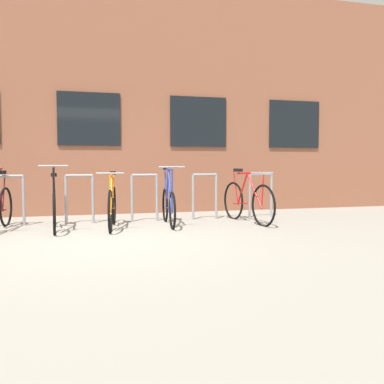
{
  "coord_description": "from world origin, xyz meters",
  "views": [
    {
      "loc": [
        -0.29,
        -6.2,
        1.1
      ],
      "look_at": [
        1.82,
        1.6,
        0.56
      ],
      "focal_mm": 40.13,
      "sensor_mm": 36.0,
      "label": 1
    }
  ],
  "objects_px": {
    "bicycle_blue": "(169,204)",
    "bicycle_orange": "(112,206)",
    "bicycle_black": "(54,207)",
    "bicycle_red": "(247,201)"
  },
  "relations": [
    {
      "from": "bicycle_red",
      "to": "bicycle_black",
      "type": "distance_m",
      "value": 3.45
    },
    {
      "from": "bicycle_black",
      "to": "bicycle_orange",
      "type": "distance_m",
      "value": 0.95
    },
    {
      "from": "bicycle_blue",
      "to": "bicycle_orange",
      "type": "relative_size",
      "value": 0.96
    },
    {
      "from": "bicycle_red",
      "to": "bicycle_orange",
      "type": "relative_size",
      "value": 1.08
    },
    {
      "from": "bicycle_red",
      "to": "bicycle_black",
      "type": "bearing_deg",
      "value": 179.79
    },
    {
      "from": "bicycle_black",
      "to": "bicycle_orange",
      "type": "relative_size",
      "value": 1.02
    },
    {
      "from": "bicycle_black",
      "to": "bicycle_blue",
      "type": "xyz_separation_m",
      "value": [
        1.95,
        0.03,
        -0.0
      ]
    },
    {
      "from": "bicycle_orange",
      "to": "bicycle_black",
      "type": "bearing_deg",
      "value": 176.35
    },
    {
      "from": "bicycle_red",
      "to": "bicycle_orange",
      "type": "height_order",
      "value": "bicycle_red"
    },
    {
      "from": "bicycle_blue",
      "to": "bicycle_orange",
      "type": "bearing_deg",
      "value": -174.6
    }
  ]
}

